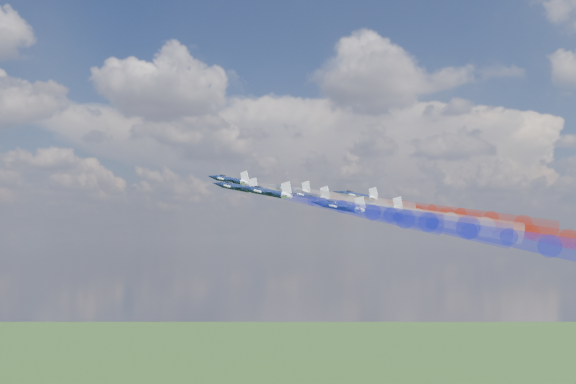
% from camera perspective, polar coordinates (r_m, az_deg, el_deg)
% --- Properties ---
extents(jet_lead, '(13.86, 11.81, 5.61)m').
position_cam_1_polar(jet_lead, '(150.61, -4.94, 1.03)').
color(jet_lead, black).
extents(trail_lead, '(38.22, 11.89, 11.10)m').
position_cam_1_polar(trail_lead, '(137.39, 3.06, -0.39)').
color(trail_lead, white).
extents(jet_inner_left, '(13.86, 11.81, 5.61)m').
position_cam_1_polar(jet_inner_left, '(137.92, -4.34, 0.40)').
color(jet_inner_left, black).
extents(trail_inner_left, '(38.22, 11.89, 11.10)m').
position_cam_1_polar(trail_inner_left, '(125.10, 4.52, -1.23)').
color(trail_inner_left, '#1B24ED').
extents(jet_inner_right, '(13.86, 11.81, 5.61)m').
position_cam_1_polar(jet_inner_right, '(153.84, 0.21, 0.21)').
color(jet_inner_right, black).
extents(trail_inner_right, '(38.22, 11.89, 11.10)m').
position_cam_1_polar(trail_inner_right, '(142.58, 8.41, -1.24)').
color(trail_inner_right, red).
extents(jet_outer_left, '(13.86, 11.81, 5.61)m').
position_cam_1_polar(jet_outer_left, '(122.16, -1.76, -0.02)').
color(jet_outer_left, black).
extents(trail_outer_left, '(38.22, 11.89, 11.10)m').
position_cam_1_polar(trail_outer_left, '(110.58, 8.61, -1.90)').
color(trail_outer_left, '#1B24ED').
extents(jet_center_third, '(13.86, 11.81, 5.61)m').
position_cam_1_polar(jet_center_third, '(139.59, 1.65, -0.28)').
color(jet_center_third, black).
extents(trail_center_third, '(38.22, 11.89, 11.10)m').
position_cam_1_polar(trail_center_third, '(129.08, 10.86, -1.92)').
color(trail_center_third, white).
extents(jet_outer_right, '(13.86, 11.81, 5.61)m').
position_cam_1_polar(jet_outer_right, '(154.39, 5.81, -0.31)').
color(jet_outer_right, black).
extents(trail_outer_right, '(38.22, 11.89, 11.10)m').
position_cam_1_polar(trail_outer_right, '(145.35, 14.32, -1.76)').
color(trail_outer_right, red).
extents(jet_rear_left, '(13.86, 11.81, 5.61)m').
position_cam_1_polar(jet_rear_left, '(124.40, 4.37, -1.24)').
color(jet_rear_left, black).
extents(trail_rear_left, '(38.22, 11.89, 11.10)m').
position_cam_1_polar(trail_rear_left, '(115.26, 15.00, -3.14)').
color(trail_rear_left, '#1B24ED').
extents(jet_rear_right, '(13.86, 11.81, 5.61)m').
position_cam_1_polar(jet_rear_right, '(140.89, 7.68, -1.15)').
color(jet_rear_right, black).
extents(trail_rear_right, '(38.22, 11.89, 11.10)m').
position_cam_1_polar(trail_rear_right, '(132.82, 17.15, -2.79)').
color(trail_rear_right, red).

